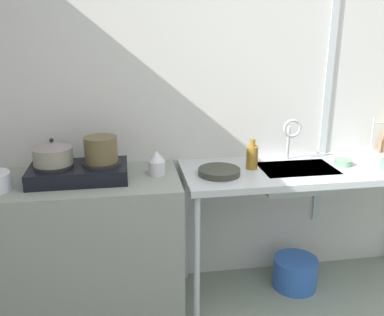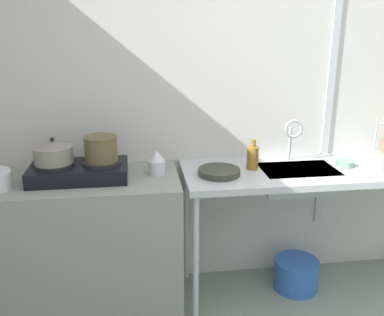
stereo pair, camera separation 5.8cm
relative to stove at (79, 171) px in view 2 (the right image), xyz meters
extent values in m
cube|color=beige|center=(1.28, 0.33, 0.30)|extent=(4.78, 0.10, 2.42)
cube|color=#B0B8BA|center=(1.60, 0.27, 0.42)|extent=(0.05, 0.01, 1.94)
cube|color=gray|center=(-0.05, 0.00, -0.48)|extent=(1.24, 0.56, 0.86)
cube|color=#B0B8BA|center=(1.43, 0.00, -0.07)|extent=(1.66, 0.56, 0.04)
cylinder|color=#AEB9BE|center=(0.64, -0.24, -0.50)|extent=(0.04, 0.04, 0.82)
cylinder|color=#B3B4B5|center=(0.64, 0.24, -0.50)|extent=(0.04, 0.04, 0.82)
cube|color=black|center=(0.00, 0.00, -0.01)|extent=(0.55, 0.31, 0.09)
cylinder|color=black|center=(-0.13, 0.00, 0.05)|extent=(0.22, 0.22, 0.02)
cylinder|color=black|center=(0.13, 0.00, 0.05)|extent=(0.22, 0.22, 0.02)
cylinder|color=gray|center=(-0.13, 0.00, 0.10)|extent=(0.22, 0.22, 0.09)
cone|color=gray|center=(-0.13, 0.00, 0.16)|extent=(0.22, 0.22, 0.03)
sphere|color=black|center=(-0.13, 0.00, 0.19)|extent=(0.02, 0.02, 0.02)
cylinder|color=brown|center=(0.13, 0.00, 0.13)|extent=(0.18, 0.18, 0.15)
cylinder|color=silver|center=(0.44, 0.02, -0.01)|extent=(0.10, 0.10, 0.08)
cone|color=silver|center=(0.44, 0.02, 0.07)|extent=(0.10, 0.10, 0.06)
cube|color=#B0B8BA|center=(1.31, 0.00, -0.11)|extent=(0.46, 0.30, 0.13)
cylinder|color=#B0B8BA|center=(1.31, 0.18, 0.06)|extent=(0.02, 0.02, 0.22)
torus|color=#B0B8BA|center=(1.31, 0.13, 0.17)|extent=(0.12, 0.02, 0.12)
cylinder|color=#31342A|center=(0.81, -0.04, -0.03)|extent=(0.25, 0.25, 0.04)
cylinder|color=#B5AFB7|center=(1.89, 0.16, 0.08)|extent=(0.01, 0.01, 0.26)
cylinder|color=gray|center=(1.61, 0.01, -0.03)|extent=(0.11, 0.11, 0.04)
cylinder|color=olive|center=(1.03, 0.04, 0.02)|extent=(0.07, 0.07, 0.14)
cylinder|color=olive|center=(1.03, 0.04, 0.12)|extent=(0.03, 0.03, 0.05)
cylinder|color=#2F5FB6|center=(1.36, 0.02, -0.81)|extent=(0.30, 0.30, 0.21)
camera|label=1|loc=(0.28, -2.34, 0.81)|focal=39.70mm
camera|label=2|loc=(0.33, -2.35, 0.81)|focal=39.70mm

